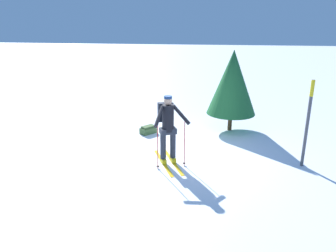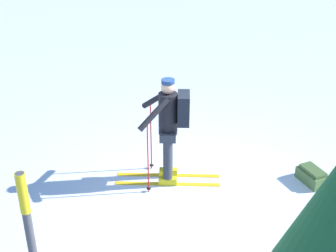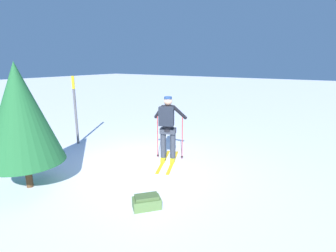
# 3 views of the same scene
# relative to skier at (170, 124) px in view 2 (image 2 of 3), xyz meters

# --- Properties ---
(ground_plane) EXTENTS (80.00, 80.00, 0.00)m
(ground_plane) POSITION_rel_skier_xyz_m (0.55, -0.36, -1.05)
(ground_plane) COLOR white
(skier) EXTENTS (1.74, 1.11, 1.81)m
(skier) POSITION_rel_skier_xyz_m (0.00, 0.00, 0.00)
(skier) COLOR gold
(skier) RESTS_ON ground_plane
(dropped_backpack) EXTENTS (0.58, 0.56, 0.26)m
(dropped_backpack) POSITION_rel_skier_xyz_m (2.16, 0.94, -0.93)
(dropped_backpack) COLOR #4C6B38
(dropped_backpack) RESTS_ON ground_plane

